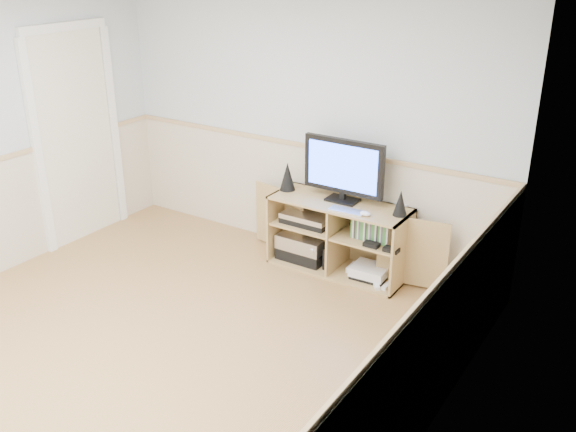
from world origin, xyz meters
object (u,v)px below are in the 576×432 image
object	(u,v)px
monitor	(344,168)
keyboard	(347,211)
game_consoles	(369,272)
media_cabinet	(342,234)

from	to	relation	value
monitor	keyboard	bearing A→B (deg)	-52.31
keyboard	game_consoles	size ratio (longest dim) A/B	0.68
game_consoles	monitor	bearing A→B (deg)	169.28
keyboard	game_consoles	xyz separation A→B (m)	(0.18, 0.13, -0.59)
keyboard	game_consoles	bearing A→B (deg)	32.73
media_cabinet	game_consoles	distance (m)	0.42
keyboard	game_consoles	world-z (taller)	keyboard
monitor	keyboard	world-z (taller)	monitor
monitor	game_consoles	distance (m)	0.94
media_cabinet	game_consoles	xyz separation A→B (m)	(0.32, -0.07, -0.26)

